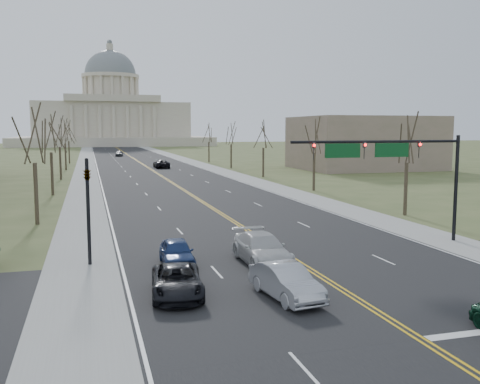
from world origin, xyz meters
TOP-DOWN VIEW (x-y plane):
  - ground at (0.00, 0.00)m, footprint 600.00×600.00m
  - road at (0.00, 110.00)m, footprint 20.00×380.00m
  - cross_road at (0.00, 6.00)m, footprint 120.00×14.00m
  - sidewalk_left at (-12.00, 110.00)m, footprint 4.00×380.00m
  - sidewalk_right at (12.00, 110.00)m, footprint 4.00×380.00m
  - center_line at (0.00, 110.00)m, footprint 0.42×380.00m
  - edge_line_left at (-9.80, 110.00)m, footprint 0.15×380.00m
  - edge_line_right at (9.80, 110.00)m, footprint 0.15×380.00m
  - capitol at (0.00, 249.91)m, footprint 90.00×60.00m
  - signal_mast at (7.45, 13.50)m, footprint 12.12×0.44m
  - signal_left at (-11.50, 13.50)m, footprint 0.32×0.36m
  - tree_r_0 at (15.50, 24.00)m, footprint 3.74×3.74m
  - tree_l_0 at (-15.50, 28.00)m, footprint 3.96×3.96m
  - tree_r_1 at (15.50, 44.00)m, footprint 3.74×3.74m
  - tree_l_1 at (-15.50, 48.00)m, footprint 3.96×3.96m
  - tree_r_2 at (15.50, 64.00)m, footprint 3.74×3.74m
  - tree_l_2 at (-15.50, 68.00)m, footprint 3.96×3.96m
  - tree_r_3 at (15.50, 84.00)m, footprint 3.74×3.74m
  - tree_l_3 at (-15.50, 88.00)m, footprint 3.96×3.96m
  - tree_r_4 at (15.50, 104.00)m, footprint 3.74×3.74m
  - tree_l_4 at (-15.50, 108.00)m, footprint 3.96×3.96m
  - bldg_right_mass at (40.00, 76.00)m, footprint 25.00×20.00m
  - car_sb_inner_lead at (-3.02, 4.83)m, footprint 2.25×4.83m
  - car_sb_outer_lead at (-7.68, 6.54)m, footprint 2.79×5.12m
  - car_sb_inner_second at (-2.09, 11.13)m, footprint 2.39×5.79m
  - car_sb_outer_second at (-6.81, 12.04)m, footprint 1.92×4.39m
  - car_far_nb at (2.42, 88.41)m, footprint 2.80×5.97m
  - car_far_sb at (-3.02, 137.49)m, footprint 2.46×5.10m

SIDE VIEW (x-z plane):
  - ground at x=0.00m, z-range 0.00..0.00m
  - road at x=0.00m, z-range 0.00..0.01m
  - cross_road at x=0.00m, z-range 0.00..0.01m
  - sidewalk_left at x=-12.00m, z-range 0.00..0.03m
  - sidewalk_right at x=12.00m, z-range 0.00..0.03m
  - center_line at x=0.00m, z-range 0.01..0.02m
  - edge_line_left at x=-9.80m, z-range 0.01..0.02m
  - edge_line_right at x=9.80m, z-range 0.01..0.02m
  - car_sb_outer_lead at x=-7.68m, z-range 0.01..1.37m
  - car_sb_outer_second at x=-6.81m, z-range 0.01..1.49m
  - car_sb_inner_lead at x=-3.02m, z-range 0.01..1.55m
  - car_far_nb at x=2.42m, z-range 0.01..1.66m
  - car_sb_inner_second at x=-2.09m, z-range 0.01..1.69m
  - car_far_sb at x=-3.02m, z-range 0.01..1.69m
  - signal_left at x=-11.50m, z-range 0.71..6.71m
  - bldg_right_mass at x=40.00m, z-range 0.00..10.00m
  - signal_mast at x=7.45m, z-range 2.16..9.36m
  - tree_r_0 at x=15.50m, z-range 2.30..10.80m
  - tree_r_1 at x=15.50m, z-range 2.30..10.80m
  - tree_r_2 at x=15.50m, z-range 2.30..10.80m
  - tree_r_3 at x=15.50m, z-range 2.30..10.80m
  - tree_r_4 at x=15.50m, z-range 2.30..10.80m
  - tree_l_0 at x=-15.50m, z-range 2.44..11.44m
  - tree_l_1 at x=-15.50m, z-range 2.44..11.44m
  - tree_l_2 at x=-15.50m, z-range 2.44..11.44m
  - tree_l_3 at x=-15.50m, z-range 2.44..11.44m
  - tree_l_4 at x=-15.50m, z-range 2.44..11.44m
  - capitol at x=0.00m, z-range -10.80..39.20m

